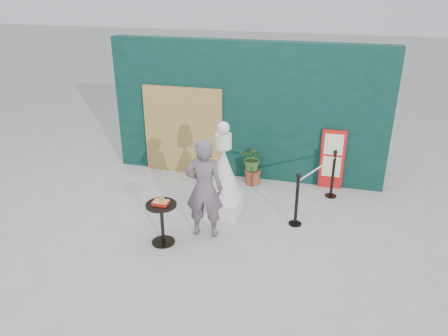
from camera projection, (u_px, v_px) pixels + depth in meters
ground at (206, 251)px, 7.27m from camera, size 60.00×60.00×0.00m
back_wall at (247, 112)px, 9.45m from camera, size 6.00×0.30×3.00m
bamboo_fence at (183, 131)px, 9.79m from camera, size 1.80×0.08×2.00m
woman at (204, 189)px, 7.39m from camera, size 0.70×0.49×1.80m
menu_board at (332, 160)px, 9.19m from camera, size 0.50×0.07×1.30m
statue at (223, 178)px, 8.09m from camera, size 0.72×0.72×1.86m
cafe_table at (162, 217)px, 7.31m from camera, size 0.52×0.52×0.75m
food_basket at (161, 202)px, 7.19m from camera, size 0.26×0.19×0.11m
planter at (253, 161)px, 9.41m from camera, size 0.53×0.46×0.90m
stanchion_barrier at (316, 187)px, 8.36m from camera, size 0.84×1.54×1.03m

